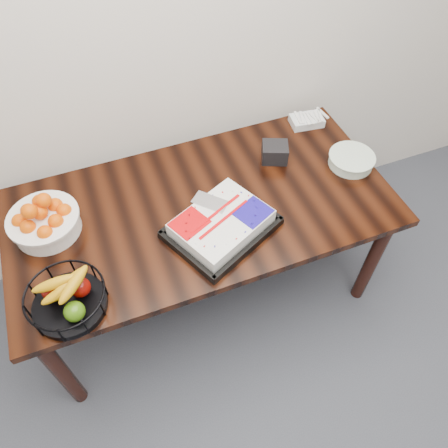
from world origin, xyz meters
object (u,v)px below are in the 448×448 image
object	(u,v)px
table	(202,217)
plate_stack	(351,160)
tangerine_bowl	(43,218)
fruit_basket	(66,298)
napkin_box	(275,152)
cake_tray	(222,224)

from	to	relation	value
table	plate_stack	bearing A→B (deg)	-1.07
table	plate_stack	size ratio (longest dim) A/B	7.78
tangerine_bowl	fruit_basket	distance (m)	0.42
table	fruit_basket	size ratio (longest dim) A/B	5.85
tangerine_bowl	plate_stack	bearing A→B (deg)	-4.80
table	napkin_box	distance (m)	0.50
cake_tray	tangerine_bowl	size ratio (longest dim) A/B	1.79
tangerine_bowl	napkin_box	bearing A→B (deg)	2.57
plate_stack	napkin_box	world-z (taller)	napkin_box
tangerine_bowl	table	bearing A→B (deg)	-9.06
plate_stack	tangerine_bowl	bearing A→B (deg)	175.20
cake_tray	napkin_box	xyz separation A→B (m)	(0.42, 0.33, 0.00)
table	tangerine_bowl	xyz separation A→B (m)	(-0.69, 0.11, 0.17)
tangerine_bowl	plate_stack	size ratio (longest dim) A/B	1.35
cake_tray	fruit_basket	size ratio (longest dim) A/B	1.81
napkin_box	table	bearing A→B (deg)	-160.44
cake_tray	plate_stack	world-z (taller)	cake_tray
table	cake_tray	distance (m)	0.22
tangerine_bowl	napkin_box	world-z (taller)	tangerine_bowl
table	tangerine_bowl	world-z (taller)	tangerine_bowl
cake_tray	napkin_box	bearing A→B (deg)	38.57
plate_stack	napkin_box	bearing A→B (deg)	152.99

